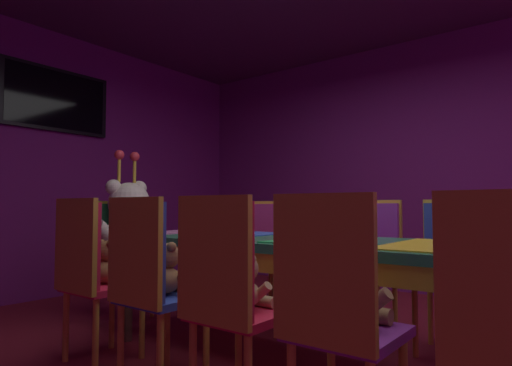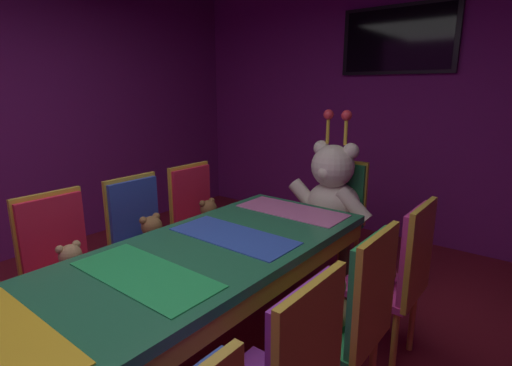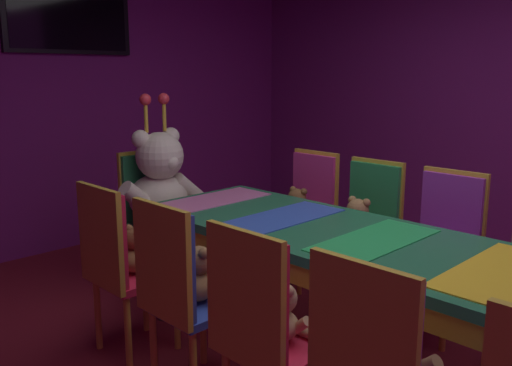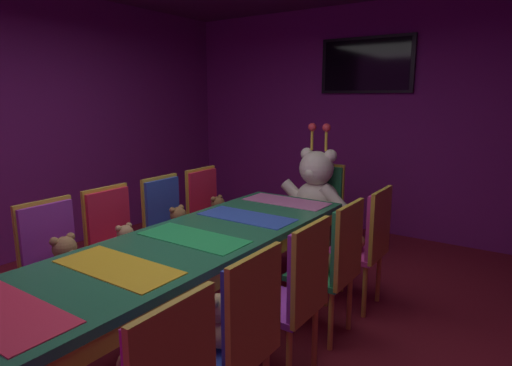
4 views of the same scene
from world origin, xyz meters
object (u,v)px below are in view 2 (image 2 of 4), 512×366
banquet_table (146,291)px  teddy_left_2 (72,268)px  teddy_left_4 (209,218)px  chair_right_3 (357,310)px  chair_right_4 (403,269)px  wall_tv (398,40)px  chair_left_4 (197,212)px  chair_left_2 (60,257)px  king_teddy_bear (331,191)px  chair_left_3 (140,232)px  teddy_right_4 (378,265)px  teddy_right_3 (329,301)px  throne_chair (340,206)px  teddy_left_3 (153,238)px

banquet_table → teddy_left_2: 0.70m
teddy_left_4 → chair_right_3: 1.58m
banquet_table → chair_right_4: chair_right_4 is taller
wall_tv → chair_left_4: bearing=-112.4°
chair_left_2 → teddy_left_2: 0.14m
chair_right_3 → wall_tv: 3.04m
teddy_left_4 → king_teddy_bear: 1.02m
chair_left_3 → chair_right_3: same height
chair_left_4 → chair_right_3: 1.72m
teddy_right_4 → king_teddy_bear: (-0.69, 0.71, 0.19)m
chair_right_3 → chair_left_4: bearing=-18.2°
chair_left_2 → king_teddy_bear: king_teddy_bear is taller
teddy_left_2 → teddy_left_4: teddy_left_4 is taller
banquet_table → teddy_left_2: banquet_table is taller
wall_tv → teddy_right_3: bearing=-75.5°
banquet_table → teddy_left_4: bearing=121.8°
throne_chair → wall_tv: wall_tv is taller
teddy_left_3 → wall_tv: bearing=75.2°
teddy_left_2 → chair_right_4: bearing=36.5°
teddy_left_2 → chair_left_4: size_ratio=0.28×
teddy_right_3 → chair_right_4: size_ratio=0.32×
chair_left_4 → teddy_left_4: bearing=0.0°
chair_right_3 → chair_right_4: size_ratio=1.00×
teddy_left_4 → throne_chair: throne_chair is taller
chair_left_3 → chair_right_4: size_ratio=1.00×
teddy_left_2 → teddy_right_4: 1.78m
chair_right_3 → banquet_table: bearing=35.0°
chair_left_4 → chair_right_3: bearing=-18.2°
teddy_left_2 → wall_tv: bearing=77.5°
chair_left_4 → king_teddy_bear: bearing=41.4°
teddy_right_4 → throne_chair: 1.12m
teddy_left_3 → king_teddy_bear: bearing=62.1°
banquet_table → chair_left_4: (-0.83, 1.10, -0.06)m
banquet_table → king_teddy_bear: (0.00, 1.83, 0.11)m
teddy_left_2 → teddy_left_4: size_ratio=0.96×
throne_chair → chair_left_3: bearing=-29.5°
chair_left_4 → throne_chair: same height
teddy_left_4 → throne_chair: 1.13m
teddy_left_2 → chair_left_3: bearing=103.1°
king_teddy_bear → chair_right_4: bearing=49.5°
teddy_right_3 → king_teddy_bear: 1.44m
teddy_right_3 → banquet_table: bearing=40.5°
chair_left_3 → teddy_left_4: (0.14, 0.55, -0.02)m
chair_left_4 → teddy_right_3: chair_left_4 is taller
teddy_left_3 → chair_right_3: 1.48m
chair_right_3 → wall_tv: size_ratio=0.86×
chair_left_3 → teddy_left_3: 0.14m
chair_left_2 → wall_tv: wall_tv is taller
teddy_right_4 → chair_left_3: bearing=20.5°
chair_right_4 → throne_chair: (-0.83, 0.88, 0.00)m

